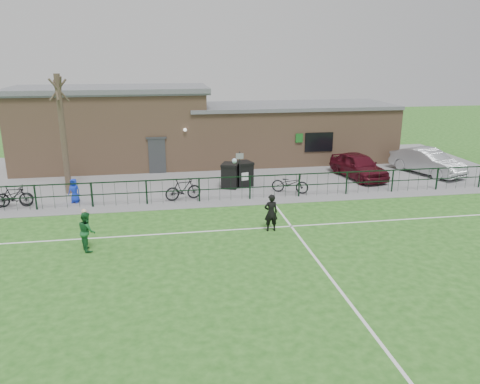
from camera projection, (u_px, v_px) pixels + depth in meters
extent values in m
plane|color=#255D1B|center=(265.00, 272.00, 15.42)|extent=(90.00, 90.00, 0.00)
cube|color=slate|center=(217.00, 173.00, 28.17)|extent=(34.00, 13.00, 0.02)
cube|color=white|center=(231.00, 201.00, 22.79)|extent=(28.00, 0.10, 0.01)
cube|color=white|center=(244.00, 229.00, 19.20)|extent=(28.00, 0.10, 0.01)
cube|color=white|center=(323.00, 268.00, 15.73)|extent=(0.10, 16.00, 0.01)
cube|color=black|center=(230.00, 188.00, 22.81)|extent=(28.00, 0.10, 1.20)
cylinder|color=#443629|center=(63.00, 136.00, 23.22)|extent=(0.30, 0.30, 6.00)
cube|color=black|center=(230.00, 176.00, 24.91)|extent=(1.09, 1.15, 1.23)
cube|color=black|center=(243.00, 174.00, 25.33)|extent=(1.02, 1.10, 1.22)
cylinder|color=black|center=(240.00, 170.00, 24.60)|extent=(0.07, 0.07, 2.00)
imported|color=#4E0D1A|center=(359.00, 166.00, 26.81)|extent=(2.43, 4.45, 1.43)
imported|color=#A2A5AA|center=(427.00, 161.00, 27.71)|extent=(3.09, 4.79, 1.49)
imported|color=black|center=(14.00, 196.00, 21.76)|extent=(1.77, 0.64, 1.04)
imported|color=black|center=(12.00, 197.00, 21.81)|extent=(1.95, 1.05, 0.97)
imported|color=black|center=(183.00, 189.00, 22.83)|extent=(1.87, 0.92, 1.08)
imported|color=black|center=(290.00, 183.00, 23.99)|extent=(2.00, 1.40, 1.00)
imported|color=#1532CA|center=(74.00, 191.00, 22.40)|extent=(0.66, 0.52, 1.18)
imported|color=black|center=(271.00, 213.00, 18.83)|extent=(0.58, 0.40, 1.54)
sphere|color=white|center=(234.00, 161.00, 20.51)|extent=(0.22, 0.22, 0.22)
imported|color=#1C622E|center=(87.00, 231.00, 16.98)|extent=(0.77, 0.86, 1.46)
sphere|color=white|center=(84.00, 211.00, 21.01)|extent=(0.22, 0.22, 0.22)
cube|color=#A27A5A|center=(211.00, 136.00, 30.51)|extent=(24.00, 5.00, 3.50)
cube|color=#A27A5A|center=(110.00, 101.00, 28.85)|extent=(11.52, 5.00, 1.20)
cube|color=#595B60|center=(109.00, 89.00, 28.65)|extent=(12.02, 5.40, 0.28)
cube|color=#595B60|center=(290.00, 106.00, 30.81)|extent=(13.44, 5.30, 0.22)
cube|color=#383A3D|center=(157.00, 156.00, 27.77)|extent=(1.00, 0.08, 2.10)
cube|color=black|center=(319.00, 142.00, 29.19)|extent=(1.80, 0.08, 1.20)
cube|color=#19661E|center=(299.00, 138.00, 28.85)|extent=(0.45, 0.04, 0.55)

